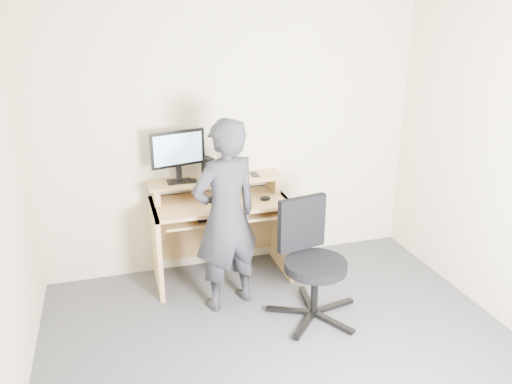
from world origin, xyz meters
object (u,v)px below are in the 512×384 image
office_chair (311,256)px  person (226,216)px  desk (219,219)px  monitor (178,152)px

office_chair → person: person is taller
office_chair → desk: bearing=111.6°
office_chair → person: size_ratio=0.59×
desk → office_chair: 1.01m
monitor → office_chair: size_ratio=0.51×
monitor → person: person is taller
desk → monitor: monitor is taller
office_chair → person: (-0.60, 0.32, 0.28)m
monitor → office_chair: bearing=-60.2°
monitor → person: size_ratio=0.30×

